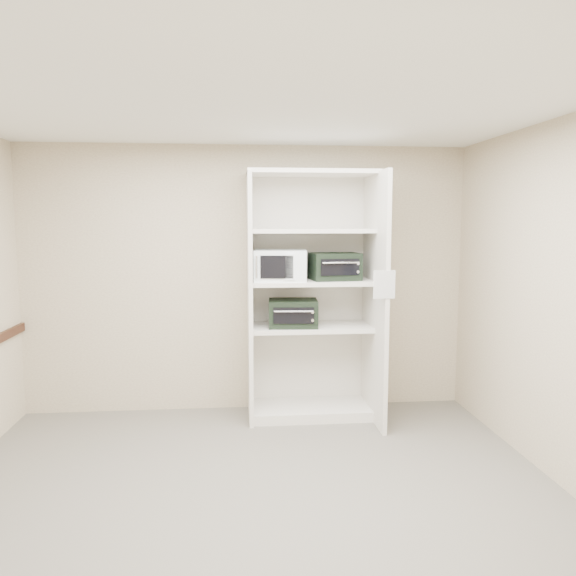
{
  "coord_description": "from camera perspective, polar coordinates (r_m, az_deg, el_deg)",
  "views": [
    {
      "loc": [
        -0.12,
        -3.72,
        1.94
      ],
      "look_at": [
        0.36,
        1.3,
        1.34
      ],
      "focal_mm": 35.0,
      "sensor_mm": 36.0,
      "label": 1
    }
  ],
  "objects": [
    {
      "name": "floor",
      "position": [
        4.2,
        -3.37,
        -20.75
      ],
      "size": [
        4.5,
        4.0,
        0.01
      ],
      "primitive_type": "cube",
      "color": "#615D53",
      "rests_on": "ground"
    },
    {
      "name": "ceiling",
      "position": [
        3.8,
        -3.67,
        18.29
      ],
      "size": [
        4.5,
        4.0,
        0.01
      ],
      "primitive_type": "cube",
      "color": "white"
    },
    {
      "name": "wall_back",
      "position": [
        5.75,
        -4.19,
        0.89
      ],
      "size": [
        4.5,
        0.02,
        2.7
      ],
      "primitive_type": "cube",
      "color": "beige",
      "rests_on": "ground"
    },
    {
      "name": "wall_front",
      "position": [
        1.82,
        -1.36,
        -12.17
      ],
      "size": [
        4.5,
        0.02,
        2.7
      ],
      "primitive_type": "cube",
      "color": "beige",
      "rests_on": "ground"
    },
    {
      "name": "wall_right",
      "position": [
        4.45,
        26.83,
        -1.58
      ],
      "size": [
        0.02,
        4.0,
        2.7
      ],
      "primitive_type": "cube",
      "color": "beige",
      "rests_on": "ground"
    },
    {
      "name": "shelving_unit",
      "position": [
        5.54,
        2.81,
        -1.62
      ],
      "size": [
        1.24,
        0.92,
        2.42
      ],
      "color": "silver",
      "rests_on": "floor"
    },
    {
      "name": "microwave",
      "position": [
        5.4,
        -0.74,
        2.31
      ],
      "size": [
        0.53,
        0.43,
        0.3
      ],
      "primitive_type": "cube",
      "rotation": [
        0.0,
        0.0,
        -0.11
      ],
      "color": "white",
      "rests_on": "shelving_unit"
    },
    {
      "name": "toaster_oven_upper",
      "position": [
        5.51,
        4.78,
        2.2
      ],
      "size": [
        0.49,
        0.39,
        0.26
      ],
      "primitive_type": "cube",
      "rotation": [
        0.0,
        0.0,
        0.11
      ],
      "color": "black",
      "rests_on": "shelving_unit"
    },
    {
      "name": "toaster_oven_lower",
      "position": [
        5.47,
        0.51,
        -2.57
      ],
      "size": [
        0.49,
        0.39,
        0.26
      ],
      "primitive_type": "cube",
      "rotation": [
        0.0,
        0.0,
        -0.07
      ],
      "color": "black",
      "rests_on": "shelving_unit"
    },
    {
      "name": "paper_sign",
      "position": [
        5.0,
        9.76,
        0.35
      ],
      "size": [
        0.19,
        0.01,
        0.25
      ],
      "primitive_type": "cube",
      "rotation": [
        0.0,
        0.0,
        0.03
      ],
      "color": "white",
      "rests_on": "shelving_unit"
    }
  ]
}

